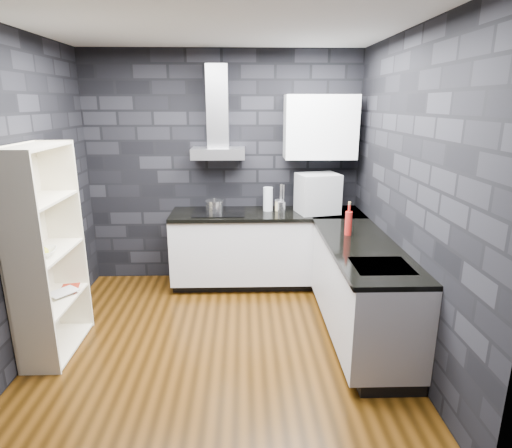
{
  "coord_description": "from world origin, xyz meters",
  "views": [
    {
      "loc": [
        0.24,
        -3.46,
        2.11
      ],
      "look_at": [
        0.35,
        0.45,
        1.0
      ],
      "focal_mm": 30.0,
      "sensor_mm": 36.0,
      "label": 1
    }
  ],
  "objects_px": {
    "utensil_crock": "(282,207)",
    "pot": "(214,207)",
    "red_bottle": "(348,223)",
    "storage_jar": "(279,206)",
    "appliance_garage": "(318,193)",
    "fruit_bowl": "(41,253)",
    "bookshelf": "(47,253)",
    "glass_vase": "(268,199)"
  },
  "relations": [
    {
      "from": "utensil_crock",
      "to": "pot",
      "type": "bearing_deg",
      "value": -178.48
    },
    {
      "from": "red_bottle",
      "to": "utensil_crock",
      "type": "bearing_deg",
      "value": 121.23
    },
    {
      "from": "storage_jar",
      "to": "appliance_garage",
      "type": "height_order",
      "value": "appliance_garage"
    },
    {
      "from": "storage_jar",
      "to": "fruit_bowl",
      "type": "distance_m",
      "value": 2.55
    },
    {
      "from": "bookshelf",
      "to": "fruit_bowl",
      "type": "height_order",
      "value": "bookshelf"
    },
    {
      "from": "storage_jar",
      "to": "appliance_garage",
      "type": "xyz_separation_m",
      "value": [
        0.43,
        -0.11,
        0.17
      ]
    },
    {
      "from": "glass_vase",
      "to": "storage_jar",
      "type": "height_order",
      "value": "glass_vase"
    },
    {
      "from": "red_bottle",
      "to": "bookshelf",
      "type": "height_order",
      "value": "bookshelf"
    },
    {
      "from": "pot",
      "to": "red_bottle",
      "type": "bearing_deg",
      "value": -33.99
    },
    {
      "from": "utensil_crock",
      "to": "bookshelf",
      "type": "distance_m",
      "value": 2.49
    },
    {
      "from": "glass_vase",
      "to": "appliance_garage",
      "type": "xyz_separation_m",
      "value": [
        0.56,
        -0.12,
        0.09
      ]
    },
    {
      "from": "red_bottle",
      "to": "fruit_bowl",
      "type": "bearing_deg",
      "value": -168.48
    },
    {
      "from": "red_bottle",
      "to": "fruit_bowl",
      "type": "relative_size",
      "value": 0.94
    },
    {
      "from": "storage_jar",
      "to": "bookshelf",
      "type": "height_order",
      "value": "bookshelf"
    },
    {
      "from": "glass_vase",
      "to": "fruit_bowl",
      "type": "height_order",
      "value": "glass_vase"
    },
    {
      "from": "red_bottle",
      "to": "bookshelf",
      "type": "relative_size",
      "value": 0.13
    },
    {
      "from": "storage_jar",
      "to": "bookshelf",
      "type": "bearing_deg",
      "value": -145.85
    },
    {
      "from": "fruit_bowl",
      "to": "red_bottle",
      "type": "bearing_deg",
      "value": 11.52
    },
    {
      "from": "bookshelf",
      "to": "fruit_bowl",
      "type": "relative_size",
      "value": 7.45
    },
    {
      "from": "pot",
      "to": "utensil_crock",
      "type": "xyz_separation_m",
      "value": [
        0.77,
        0.02,
        -0.01
      ]
    },
    {
      "from": "pot",
      "to": "fruit_bowl",
      "type": "xyz_separation_m",
      "value": [
        -1.32,
        -1.43,
        -0.03
      ]
    },
    {
      "from": "appliance_garage",
      "to": "red_bottle",
      "type": "relative_size",
      "value": 1.97
    },
    {
      "from": "glass_vase",
      "to": "storage_jar",
      "type": "relative_size",
      "value": 2.41
    },
    {
      "from": "storage_jar",
      "to": "utensil_crock",
      "type": "distance_m",
      "value": 0.05
    },
    {
      "from": "appliance_garage",
      "to": "fruit_bowl",
      "type": "distance_m",
      "value": 2.86
    },
    {
      "from": "pot",
      "to": "appliance_garage",
      "type": "height_order",
      "value": "appliance_garage"
    },
    {
      "from": "glass_vase",
      "to": "red_bottle",
      "type": "height_order",
      "value": "glass_vase"
    },
    {
      "from": "utensil_crock",
      "to": "appliance_garage",
      "type": "bearing_deg",
      "value": -8.84
    },
    {
      "from": "glass_vase",
      "to": "red_bottle",
      "type": "xyz_separation_m",
      "value": [
        0.71,
        -0.97,
        -0.02
      ]
    },
    {
      "from": "glass_vase",
      "to": "bookshelf",
      "type": "xyz_separation_m",
      "value": [
        -1.94,
        -1.41,
        -0.14
      ]
    },
    {
      "from": "utensil_crock",
      "to": "appliance_garage",
      "type": "distance_m",
      "value": 0.44
    },
    {
      "from": "utensil_crock",
      "to": "bookshelf",
      "type": "height_order",
      "value": "bookshelf"
    },
    {
      "from": "red_bottle",
      "to": "fruit_bowl",
      "type": "xyz_separation_m",
      "value": [
        -2.64,
        -0.54,
        -0.08
      ]
    },
    {
      "from": "fruit_bowl",
      "to": "bookshelf",
      "type": "bearing_deg",
      "value": 90.0
    },
    {
      "from": "storage_jar",
      "to": "appliance_garage",
      "type": "distance_m",
      "value": 0.47
    },
    {
      "from": "pot",
      "to": "fruit_bowl",
      "type": "height_order",
      "value": "pot"
    },
    {
      "from": "pot",
      "to": "storage_jar",
      "type": "height_order",
      "value": "pot"
    },
    {
      "from": "pot",
      "to": "red_bottle",
      "type": "relative_size",
      "value": 0.87
    },
    {
      "from": "pot",
      "to": "bookshelf",
      "type": "distance_m",
      "value": 1.88
    },
    {
      "from": "fruit_bowl",
      "to": "appliance_garage",
      "type": "bearing_deg",
      "value": 29.19
    },
    {
      "from": "storage_jar",
      "to": "bookshelf",
      "type": "relative_size",
      "value": 0.06
    },
    {
      "from": "storage_jar",
      "to": "appliance_garage",
      "type": "bearing_deg",
      "value": -14.33
    }
  ]
}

